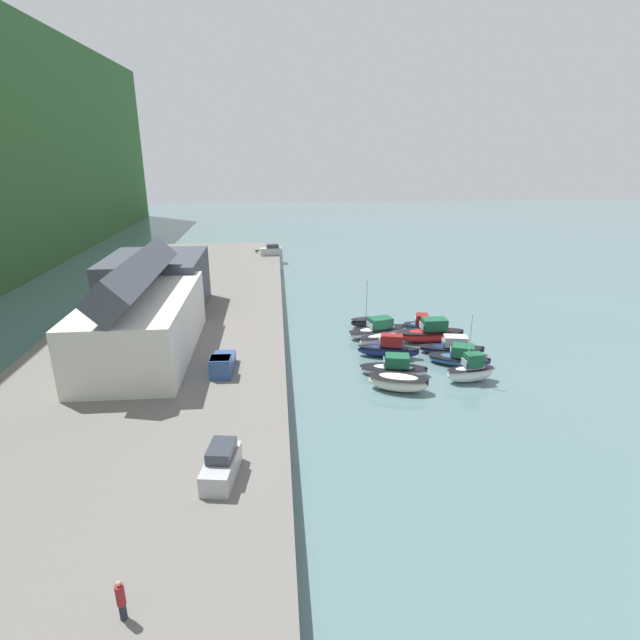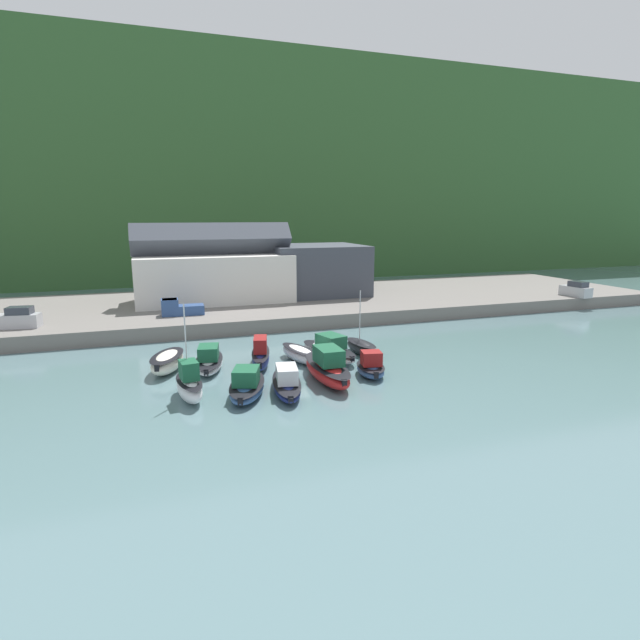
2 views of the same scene
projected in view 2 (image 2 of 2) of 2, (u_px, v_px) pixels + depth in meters
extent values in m
plane|color=slate|center=(308.00, 365.00, 43.76)|extent=(320.00, 320.00, 0.00)
cube|color=#335B2D|center=(200.00, 176.00, 117.96)|extent=(240.00, 59.31, 43.56)
cube|color=slate|center=(251.00, 306.00, 67.56)|extent=(115.82, 26.54, 1.62)
cube|color=silver|center=(214.00, 278.00, 66.07)|extent=(19.97, 9.43, 6.16)
cube|color=#474C56|center=(213.00, 239.00, 64.99)|extent=(20.37, 4.17, 4.17)
cube|color=#3D424C|center=(315.00, 270.00, 72.32)|extent=(13.28, 11.72, 7.05)
cube|color=slate|center=(329.00, 274.00, 66.96)|extent=(12.61, 0.10, 4.23)
ellipsoid|color=white|center=(167.00, 362.00, 41.90)|extent=(3.90, 5.96, 1.62)
ellipsoid|color=black|center=(167.00, 356.00, 41.79)|extent=(4.02, 6.09, 0.12)
cube|color=black|center=(157.00, 368.00, 39.26)|extent=(0.43, 0.38, 0.56)
ellipsoid|color=silver|center=(209.00, 363.00, 42.73)|extent=(3.39, 6.95, 0.96)
ellipsoid|color=black|center=(209.00, 359.00, 42.66)|extent=(3.50, 7.09, 0.12)
cube|color=#195638|center=(208.00, 352.00, 42.19)|extent=(2.04, 2.59, 1.14)
cube|color=#8CA5B2|center=(210.00, 350.00, 43.50)|extent=(1.46, 0.37, 0.57)
cube|color=black|center=(206.00, 372.00, 39.63)|extent=(0.41, 0.34, 0.56)
ellipsoid|color=navy|center=(261.00, 358.00, 43.70)|extent=(2.99, 6.77, 1.35)
ellipsoid|color=black|center=(261.00, 352.00, 43.61)|extent=(3.08, 6.92, 0.12)
cube|color=maroon|center=(260.00, 344.00, 43.11)|extent=(1.62, 2.51, 1.24)
cube|color=#8CA5B2|center=(261.00, 343.00, 44.43)|extent=(0.99, 0.33, 0.62)
cube|color=black|center=(260.00, 365.00, 40.59)|extent=(0.42, 0.36, 0.56)
ellipsoid|color=white|center=(300.00, 354.00, 44.72)|extent=(2.96, 5.85, 1.33)
ellipsoid|color=black|center=(300.00, 349.00, 44.62)|extent=(3.05, 5.98, 0.12)
cube|color=black|center=(316.00, 359.00, 42.45)|extent=(0.41, 0.36, 0.56)
ellipsoid|color=white|center=(329.00, 353.00, 45.63)|extent=(4.27, 7.71, 1.15)
ellipsoid|color=black|center=(329.00, 348.00, 45.54)|extent=(4.40, 7.87, 0.12)
cube|color=#195638|center=(331.00, 341.00, 45.09)|extent=(2.42, 2.95, 1.19)
cube|color=#8CA5B2|center=(322.00, 340.00, 46.28)|extent=(1.58, 0.53, 0.59)
cube|color=black|center=(352.00, 359.00, 42.77)|extent=(0.42, 0.37, 0.56)
ellipsoid|color=black|center=(361.00, 347.00, 47.13)|extent=(2.09, 4.76, 1.29)
ellipsoid|color=black|center=(361.00, 343.00, 47.03)|extent=(2.17, 4.86, 0.12)
cylinder|color=silver|center=(360.00, 316.00, 46.81)|extent=(0.10, 0.10, 4.76)
ellipsoid|color=white|center=(189.00, 389.00, 35.48)|extent=(2.11, 4.86, 1.62)
ellipsoid|color=black|center=(189.00, 381.00, 35.36)|extent=(2.18, 4.96, 0.12)
cube|color=#195638|center=(189.00, 370.00, 34.97)|extent=(1.36, 1.77, 1.31)
cube|color=#8CA5B2|center=(186.00, 369.00, 35.86)|extent=(1.05, 0.23, 0.65)
cylinder|color=silver|center=(186.00, 340.00, 35.07)|extent=(0.10, 0.10, 5.32)
ellipsoid|color=#33568E|center=(247.00, 389.00, 36.44)|extent=(4.26, 6.70, 1.00)
ellipsoid|color=black|center=(247.00, 384.00, 36.37)|extent=(4.39, 6.85, 0.12)
cube|color=#195638|center=(246.00, 376.00, 35.91)|extent=(2.37, 2.65, 1.15)
cube|color=#8CA5B2|center=(249.00, 373.00, 37.17)|extent=(1.52, 0.61, 0.57)
cube|color=black|center=(241.00, 401.00, 33.48)|extent=(0.43, 0.38, 0.56)
ellipsoid|color=navy|center=(287.00, 386.00, 37.19)|extent=(3.19, 7.27, 0.92)
ellipsoid|color=black|center=(287.00, 381.00, 37.12)|extent=(3.29, 7.42, 0.12)
cube|color=silver|center=(287.00, 374.00, 36.64)|extent=(1.90, 2.68, 1.13)
cube|color=#8CA5B2|center=(285.00, 370.00, 38.00)|extent=(1.34, 0.33, 0.56)
cube|color=black|center=(291.00, 399.00, 33.92)|extent=(0.40, 0.34, 0.56)
ellipsoid|color=red|center=(327.00, 371.00, 39.51)|extent=(2.39, 7.90, 1.54)
ellipsoid|color=black|center=(327.00, 365.00, 39.40)|extent=(2.49, 8.06, 0.12)
cube|color=#195638|center=(329.00, 356.00, 38.85)|extent=(1.78, 2.77, 1.28)
cube|color=#8CA5B2|center=(322.00, 353.00, 40.31)|extent=(1.60, 0.10, 0.64)
cube|color=black|center=(344.00, 383.00, 35.97)|extent=(0.36, 0.28, 0.56)
ellipsoid|color=#33568E|center=(371.00, 370.00, 40.88)|extent=(2.86, 4.39, 0.96)
ellipsoid|color=black|center=(371.00, 366.00, 40.81)|extent=(2.96, 4.49, 0.12)
cube|color=maroon|center=(371.00, 358.00, 40.46)|extent=(1.82, 1.71, 1.14)
cube|color=#8CA5B2|center=(369.00, 357.00, 41.33)|extent=(1.40, 0.38, 0.57)
cube|color=black|center=(376.00, 375.00, 38.97)|extent=(0.41, 0.35, 0.56)
cube|color=#B7B7BC|center=(575.00, 291.00, 70.46)|extent=(2.22, 4.36, 1.40)
cube|color=#333842|center=(578.00, 284.00, 69.95)|extent=(1.76, 2.45, 0.76)
cube|color=#B7B7BC|center=(18.00, 321.00, 50.91)|extent=(4.42, 2.39, 1.40)
cube|color=#333842|center=(20.00, 310.00, 50.74)|extent=(2.51, 1.85, 0.76)
cube|color=#2D4C84|center=(188.00, 310.00, 57.67)|extent=(3.56, 2.09, 1.10)
cube|color=#2D4C84|center=(170.00, 307.00, 57.00)|extent=(1.94, 1.95, 1.90)
cube|color=#2D333D|center=(170.00, 301.00, 56.85)|extent=(1.66, 1.84, 0.50)
cylinder|color=black|center=(571.00, 292.00, 73.85)|extent=(0.12, 0.12, 0.28)
ellipsoid|color=black|center=(571.00, 290.00, 73.78)|extent=(0.47, 0.85, 0.36)
sphere|color=black|center=(573.00, 289.00, 73.46)|extent=(0.22, 0.22, 0.22)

